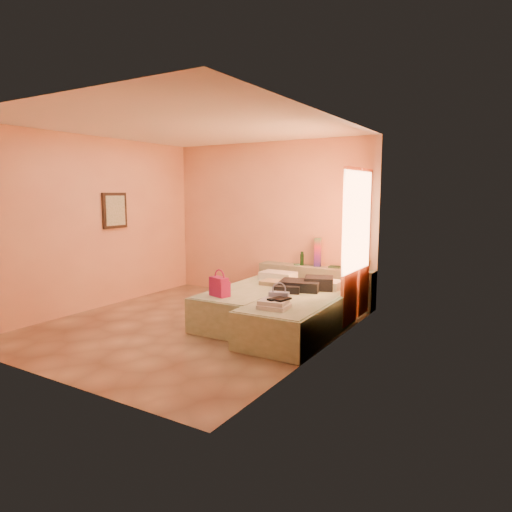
# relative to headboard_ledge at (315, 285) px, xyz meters

# --- Properties ---
(ground) EXTENTS (4.50, 4.50, 0.00)m
(ground) POSITION_rel_headboard_ledge_xyz_m (-0.98, -2.10, -0.33)
(ground) COLOR tan
(ground) RESTS_ON ground
(room_walls) EXTENTS (4.02, 4.51, 2.81)m
(room_walls) POSITION_rel_headboard_ledge_xyz_m (-0.77, -1.53, 1.46)
(room_walls) COLOR #F4B382
(room_walls) RESTS_ON ground
(headboard_ledge) EXTENTS (2.05, 0.30, 0.65)m
(headboard_ledge) POSITION_rel_headboard_ledge_xyz_m (0.00, 0.00, 0.00)
(headboard_ledge) COLOR gray
(headboard_ledge) RESTS_ON ground
(bed_left) EXTENTS (0.95, 2.02, 0.50)m
(bed_left) POSITION_rel_headboard_ledge_xyz_m (-0.38, -1.43, -0.08)
(bed_left) COLOR #B1C7A0
(bed_left) RESTS_ON ground
(bed_right) EXTENTS (0.95, 2.02, 0.50)m
(bed_right) POSITION_rel_headboard_ledge_xyz_m (0.52, -1.70, -0.08)
(bed_right) COLOR #B1C7A0
(bed_right) RESTS_ON ground
(water_bottle) EXTENTS (0.08, 0.08, 0.23)m
(water_bottle) POSITION_rel_headboard_ledge_xyz_m (-0.26, 0.01, 0.44)
(water_bottle) COLOR #153A1B
(water_bottle) RESTS_ON headboard_ledge
(rainbow_box) EXTENTS (0.13, 0.13, 0.48)m
(rainbow_box) POSITION_rel_headboard_ledge_xyz_m (0.02, 0.04, 0.57)
(rainbow_box) COLOR #B6165A
(rainbow_box) RESTS_ON headboard_ledge
(small_dish) EXTENTS (0.15, 0.15, 0.03)m
(small_dish) POSITION_rel_headboard_ledge_xyz_m (-0.34, -0.02, 0.34)
(small_dish) COLOR #549B70
(small_dish) RESTS_ON headboard_ledge
(green_book) EXTENTS (0.19, 0.14, 0.03)m
(green_book) POSITION_rel_headboard_ledge_xyz_m (0.34, 0.05, 0.34)
(green_book) COLOR #27492F
(green_book) RESTS_ON headboard_ledge
(flower_vase) EXTENTS (0.27, 0.27, 0.28)m
(flower_vase) POSITION_rel_headboard_ledge_xyz_m (0.81, 0.07, 0.47)
(flower_vase) COLOR silver
(flower_vase) RESTS_ON headboard_ledge
(magenta_handbag) EXTENTS (0.32, 0.23, 0.26)m
(magenta_handbag) POSITION_rel_headboard_ledge_xyz_m (-0.47, -2.12, 0.31)
(magenta_handbag) COLOR #B6165A
(magenta_handbag) RESTS_ON bed_left
(khaki_garment) EXTENTS (0.38, 0.30, 0.06)m
(khaki_garment) POSITION_rel_headboard_ledge_xyz_m (-0.22, -1.06, 0.21)
(khaki_garment) COLOR tan
(khaki_garment) RESTS_ON bed_left
(clothes_pile) EXTENTS (0.74, 0.74, 0.18)m
(clothes_pile) POSITION_rel_headboard_ledge_xyz_m (0.35, -1.21, 0.27)
(clothes_pile) COLOR black
(clothes_pile) RESTS_ON bed_right
(blue_handbag) EXTENTS (0.27, 0.16, 0.16)m
(blue_handbag) POSITION_rel_headboard_ledge_xyz_m (0.44, -2.10, 0.25)
(blue_handbag) COLOR #465CA8
(blue_handbag) RESTS_ON bed_right
(towel_stack) EXTENTS (0.38, 0.33, 0.10)m
(towel_stack) POSITION_rel_headboard_ledge_xyz_m (0.49, -2.32, 0.23)
(towel_stack) COLOR silver
(towel_stack) RESTS_ON bed_right
(sandal_pair) EXTENTS (0.22, 0.26, 0.02)m
(sandal_pair) POSITION_rel_headboard_ledge_xyz_m (0.53, -2.27, 0.29)
(sandal_pair) COLOR black
(sandal_pair) RESTS_ON towel_stack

